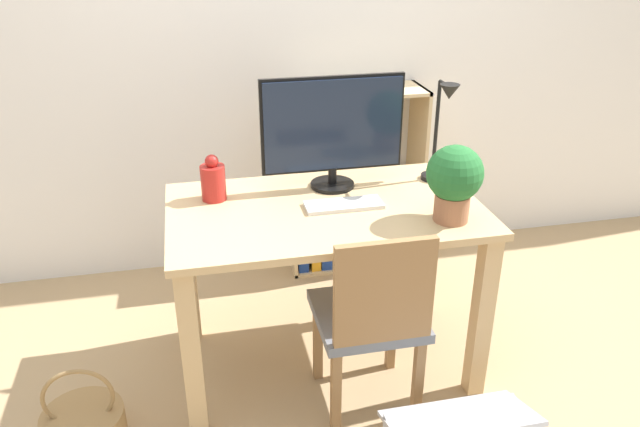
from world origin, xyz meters
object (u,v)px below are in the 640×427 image
keyboard (344,205)px  desk_lamp (442,123)px  chair (372,316)px  basket (84,427)px  vase (213,181)px  potted_plant (454,179)px  monitor (333,128)px  bookshelf (330,186)px

keyboard → desk_lamp: desk_lamp is taller
keyboard → chair: (0.04, -0.31, -0.32)m
basket → vase: bearing=39.7°
keyboard → potted_plant: size_ratio=1.04×
vase → potted_plant: potted_plant is taller
monitor → vase: 0.53m
monitor → potted_plant: monitor is taller
desk_lamp → chair: (-0.41, -0.45, -0.58)m
monitor → bookshelf: bearing=77.6°
desk_lamp → chair: size_ratio=0.54×
bookshelf → vase: bearing=-133.3°
monitor → bookshelf: size_ratio=0.60×
basket → bookshelf: bearing=43.6°
monitor → chair: (0.03, -0.53, -0.57)m
desk_lamp → potted_plant: (-0.08, -0.34, -0.10)m
chair → bookshelf: size_ratio=0.83×
vase → potted_plant: size_ratio=0.65×
monitor → desk_lamp: bearing=-9.0°
chair → desk_lamp: bearing=51.4°
keyboard → potted_plant: potted_plant is taller
keyboard → chair: 0.45m
keyboard → bookshelf: size_ratio=0.31×
potted_plant → keyboard: bearing=151.3°
monitor → potted_plant: 0.56m
desk_lamp → potted_plant: 0.37m
chair → keyboard: bearing=100.4°
bookshelf → chair: bearing=-95.3°
vase → bookshelf: bookshelf is taller
chair → basket: (-1.09, 0.03, -0.36)m
potted_plant → basket: potted_plant is taller
vase → basket: bearing=-140.3°
desk_lamp → potted_plant: bearing=-103.6°
desk_lamp → bookshelf: size_ratio=0.44×
chair → basket: chair is taller
vase → potted_plant: 0.95m
monitor → keyboard: (-0.00, -0.21, -0.25)m
potted_plant → monitor: bearing=131.3°
vase → basket: (-0.56, -0.46, -0.75)m
keyboard → vase: 0.53m
bookshelf → basket: size_ratio=2.80×
chair → bookshelf: bookshelf is taller
vase → chair: vase is taller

